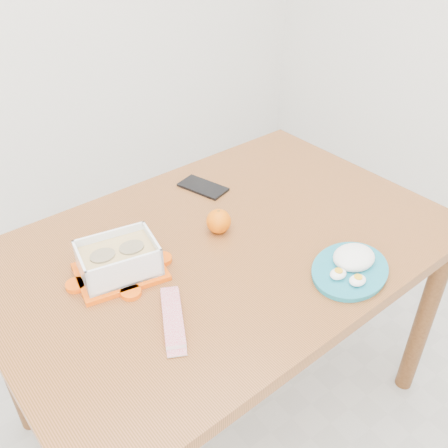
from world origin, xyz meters
TOP-DOWN VIEW (x-y plane):
  - dining_table at (0.13, 0.20)m, footprint 1.33×0.93m
  - food_container at (-0.16, 0.24)m, footprint 0.24×0.20m
  - orange_fruit at (0.15, 0.24)m, footprint 0.07×0.07m
  - rice_plate at (0.33, -0.10)m, footprint 0.30×0.30m
  - candy_bar at (-0.14, 0.02)m, footprint 0.12×0.18m
  - smartphone at (0.25, 0.47)m, footprint 0.13×0.18m

SIDE VIEW (x-z plane):
  - dining_table at x=0.13m, z-range 0.28..1.03m
  - smartphone at x=0.25m, z-range 0.75..0.76m
  - candy_bar at x=-0.14m, z-range 0.75..0.77m
  - rice_plate at x=0.33m, z-range 0.74..0.80m
  - orange_fruit at x=0.15m, z-range 0.75..0.82m
  - food_container at x=-0.16m, z-range 0.75..0.84m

